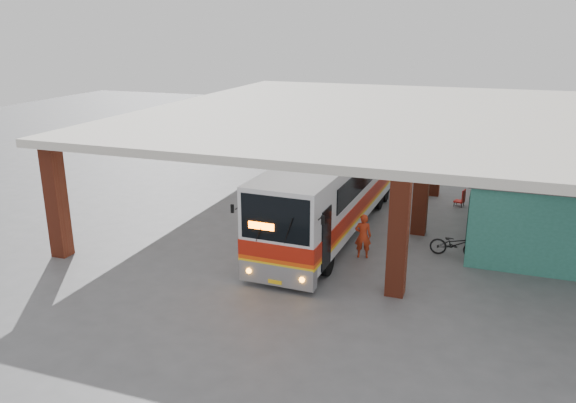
# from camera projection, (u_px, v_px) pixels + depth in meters

# --- Properties ---
(ground) EXTENTS (90.00, 90.00, 0.00)m
(ground) POSITION_uv_depth(u_px,v_px,m) (331.00, 249.00, 22.02)
(ground) COLOR #515154
(ground) RESTS_ON ground
(brick_columns) EXTENTS (20.10, 21.60, 4.35)m
(brick_columns) POSITION_uv_depth(u_px,v_px,m) (392.00, 169.00, 25.41)
(brick_columns) COLOR maroon
(brick_columns) RESTS_ON ground
(canopy_roof) EXTENTS (21.00, 23.00, 0.30)m
(canopy_roof) POSITION_uv_depth(u_px,v_px,m) (380.00, 112.00, 26.36)
(canopy_roof) COLOR beige
(canopy_roof) RESTS_ON brick_columns
(shop_building) EXTENTS (5.20, 8.20, 3.11)m
(shop_building) POSITION_uv_depth(u_px,v_px,m) (536.00, 202.00, 22.75)
(shop_building) COLOR #2E7462
(shop_building) RESTS_ON ground
(coach_bus) EXTENTS (3.09, 12.74, 3.69)m
(coach_bus) POSITION_uv_depth(u_px,v_px,m) (333.00, 190.00, 23.49)
(coach_bus) COLOR silver
(coach_bus) RESTS_ON ground
(motorcycle) EXTENTS (1.87, 0.65, 0.98)m
(motorcycle) POSITION_uv_depth(u_px,v_px,m) (455.00, 244.00, 21.23)
(motorcycle) COLOR black
(motorcycle) RESTS_ON ground
(pedestrian) EXTENTS (0.70, 0.53, 1.72)m
(pedestrian) POSITION_uv_depth(u_px,v_px,m) (363.00, 236.00, 21.02)
(pedestrian) COLOR #BC3417
(pedestrian) RESTS_ON ground
(red_chair) EXTENTS (0.54, 0.54, 0.85)m
(red_chair) POSITION_uv_depth(u_px,v_px,m) (461.00, 199.00, 27.14)
(red_chair) COLOR red
(red_chair) RESTS_ON ground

